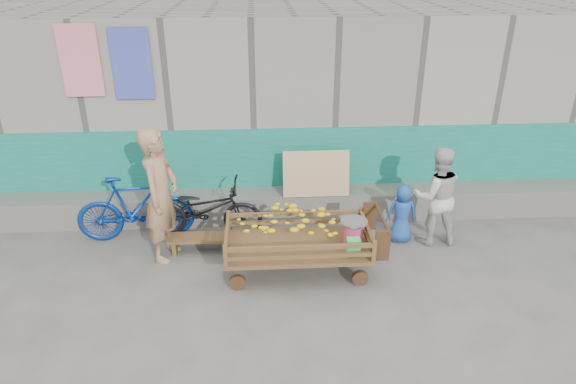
{
  "coord_description": "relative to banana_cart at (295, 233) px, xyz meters",
  "views": [
    {
      "loc": [
        -0.55,
        -4.8,
        3.9
      ],
      "look_at": [
        -0.19,
        1.2,
        1.0
      ],
      "focal_mm": 32.0,
      "sensor_mm": 36.0,
      "label": 1
    }
  ],
  "objects": [
    {
      "name": "ground",
      "position": [
        0.12,
        -0.84,
        -0.59
      ],
      "size": [
        80.0,
        80.0,
        0.0
      ],
      "primitive_type": "plane",
      "color": "#514F4A",
      "rests_on": "ground"
    },
    {
      "name": "building_wall",
      "position": [
        0.12,
        3.21,
        0.88
      ],
      "size": [
        12.0,
        3.5,
        3.0
      ],
      "color": "gray",
      "rests_on": "ground"
    },
    {
      "name": "banana_cart",
      "position": [
        0.0,
        0.0,
        0.0
      ],
      "size": [
        2.03,
        0.93,
        0.86
      ],
      "color": "#513716",
      "rests_on": "ground"
    },
    {
      "name": "bench",
      "position": [
        -1.25,
        0.59,
        -0.41
      ],
      "size": [
        0.96,
        0.29,
        0.24
      ],
      "color": "#513716",
      "rests_on": "ground"
    },
    {
      "name": "vendor_man",
      "position": [
        -1.74,
        0.51,
        0.34
      ],
      "size": [
        0.59,
        0.76,
        1.85
      ],
      "primitive_type": "imported",
      "rotation": [
        0.0,
        0.0,
        1.34
      ],
      "color": "#A17856",
      "rests_on": "ground"
    },
    {
      "name": "woman",
      "position": [
        2.03,
        0.67,
        0.14
      ],
      "size": [
        0.72,
        0.57,
        1.45
      ],
      "primitive_type": "imported",
      "rotation": [
        0.0,
        0.0,
        3.16
      ],
      "color": "beige",
      "rests_on": "ground"
    },
    {
      "name": "child",
      "position": [
        1.59,
        0.72,
        -0.15
      ],
      "size": [
        0.44,
        0.29,
        0.88
      ],
      "primitive_type": "imported",
      "rotation": [
        0.0,
        0.0,
        3.12
      ],
      "color": "#204C9F",
      "rests_on": "ground"
    },
    {
      "name": "bicycle_dark",
      "position": [
        -1.24,
        1.01,
        -0.14
      ],
      "size": [
        1.74,
        0.75,
        0.89
      ],
      "primitive_type": "imported",
      "rotation": [
        0.0,
        0.0,
        1.47
      ],
      "color": "black",
      "rests_on": "ground"
    },
    {
      "name": "bicycle_blue",
      "position": [
        -2.22,
        1.01,
        -0.09
      ],
      "size": [
        1.69,
        0.64,
        0.99
      ],
      "primitive_type": "imported",
      "rotation": [
        0.0,
        0.0,
        1.68
      ],
      "color": "navy",
      "rests_on": "ground"
    }
  ]
}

